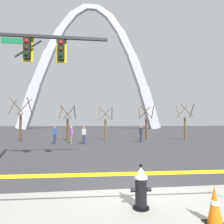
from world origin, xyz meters
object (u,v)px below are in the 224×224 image
pedestrian_walking_right (141,134)px  pedestrian_near_trees (71,135)px  traffic_signal_gantry (20,71)px  monument_arch (91,73)px  pedestrian_standing_center (84,135)px  traffic_cone_by_hydrant (215,205)px  pedestrian_walking_left (55,135)px  fire_hydrant (141,188)px

pedestrian_walking_right → pedestrian_near_trees: size_ratio=1.00×
traffic_signal_gantry → pedestrian_walking_right: size_ratio=3.77×
traffic_signal_gantry → pedestrian_near_trees: bearing=82.3°
monument_arch → pedestrian_standing_center: 49.05m
pedestrian_standing_center → pedestrian_near_trees: 1.25m
monument_arch → pedestrian_walking_right: bearing=-85.0°
traffic_cone_by_hydrant → pedestrian_walking_left: pedestrian_walking_left is taller
traffic_signal_gantry → pedestrian_walking_right: (8.13, 11.03, -3.25)m
traffic_cone_by_hydrant → traffic_signal_gantry: traffic_signal_gantry is taller
fire_hydrant → traffic_signal_gantry: (-3.98, 4.32, 3.60)m
pedestrian_walking_right → fire_hydrant: bearing=-105.1°
traffic_cone_by_hydrant → pedestrian_walking_left: bearing=108.8°
fire_hydrant → pedestrian_standing_center: pedestrian_standing_center is taller
fire_hydrant → traffic_cone_by_hydrant: fire_hydrant is taller
traffic_cone_by_hydrant → pedestrian_standing_center: bearing=99.9°
monument_arch → pedestrian_walking_right: size_ratio=27.93×
fire_hydrant → pedestrian_near_trees: size_ratio=0.62×
pedestrian_walking_right → pedestrian_near_trees: (-6.74, -0.72, 0.00)m
fire_hydrant → pedestrian_walking_left: bearing=105.6°
traffic_cone_by_hydrant → pedestrian_walking_right: (2.95, 16.21, 0.46)m
pedestrian_walking_left → pedestrian_near_trees: same height
monument_arch → pedestrian_standing_center: size_ratio=27.93×
traffic_signal_gantry → pedestrian_near_trees: 10.90m
pedestrian_standing_center → traffic_cone_by_hydrant: bearing=-80.1°
traffic_cone_by_hydrant → pedestrian_walking_right: bearing=79.7°
fire_hydrant → pedestrian_near_trees: pedestrian_near_trees is taller
monument_arch → pedestrian_walking_left: monument_arch is taller
monument_arch → pedestrian_near_trees: (-2.79, -45.61, -16.79)m
traffic_cone_by_hydrant → fire_hydrant: bearing=144.3°
traffic_cone_by_hydrant → pedestrian_walking_left: 16.34m
traffic_signal_gantry → monument_arch: 57.68m
pedestrian_near_trees → pedestrian_walking_left: bearing=-178.7°
pedestrian_walking_left → pedestrian_standing_center: bearing=-8.9°
fire_hydrant → traffic_signal_gantry: traffic_signal_gantry is taller
pedestrian_standing_center → pedestrian_near_trees: bearing=159.0°
monument_arch → pedestrian_standing_center: monument_arch is taller
fire_hydrant → traffic_cone_by_hydrant: (1.20, -0.86, -0.11)m
traffic_signal_gantry → pedestrian_standing_center: traffic_signal_gantry is taller
fire_hydrant → monument_arch: size_ratio=0.02×
traffic_cone_by_hydrant → monument_arch: size_ratio=0.02×
traffic_cone_by_hydrant → traffic_signal_gantry: 8.21m
traffic_cone_by_hydrant → pedestrian_near_trees: 15.95m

